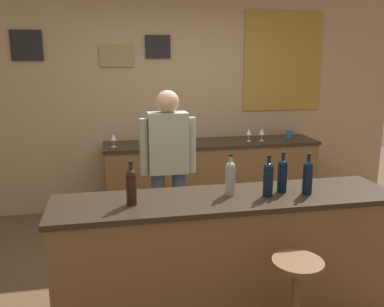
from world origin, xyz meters
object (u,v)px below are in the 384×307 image
Objects in this scene: wine_glass_b at (249,132)px; wine_bottle_d at (282,174)px; bar_stool at (296,292)px; coffee_mug at (290,134)px; bartender at (168,164)px; wine_glass_a at (113,138)px; wine_bottle_b at (230,177)px; wine_bottle_e at (308,176)px; wine_bottle_a at (131,185)px; wine_glass_c at (262,132)px; wine_bottle_c at (268,178)px.

wine_bottle_d is at bearing -102.12° from wine_glass_b.
coffee_mug is (1.15, 2.69, 0.49)m from bar_stool.
bartender is 10.45× the size of wine_glass_a.
wine_bottle_b reaches higher than wine_glass_b.
wine_glass_a is at bearing 123.95° from wine_bottle_e.
bartender is 5.29× the size of wine_bottle_d.
wine_glass_b is at bearing 52.78° from wine_bottle_a.
wine_glass_c reaches higher than coffee_mug.
wine_bottle_c is 2.45× the size of coffee_mug.
wine_bottle_a is at bearing 178.73° from wine_bottle_e.
wine_glass_c is (0.16, -0.01, 0.00)m from wine_glass_b.
wine_bottle_b is at bearing 177.31° from wine_bottle_d.
wine_bottle_a is 1.00× the size of wine_bottle_e.
wine_glass_b is at bearing 42.73° from bartender.
wine_bottle_c is at bearing 178.02° from wine_bottle_e.
bartender reaches higher than wine_bottle_c.
wine_bottle_c is at bearing -59.16° from bartender.
wine_glass_c is at bearing 0.21° from wine_glass_a.
wine_bottle_b is 1.97× the size of wine_glass_c.
wine_glass_b is 0.17m from wine_glass_c.
wine_bottle_c is at bearing -1.04° from wine_bottle_a.
wine_bottle_c is 1.97× the size of wine_glass_a.
wine_bottle_e is at bearing -1.98° from wine_bottle_c.
wine_glass_c is (1.70, 2.01, -0.05)m from wine_bottle_a.
wine_bottle_e is 2.45× the size of coffee_mug.
wine_bottle_c is 0.15m from wine_bottle_d.
wine_bottle_e is 2.33m from coffee_mug.
wine_bottle_a is 3.02m from coffee_mug.
wine_glass_a and wine_glass_c have the same top height.
bar_stool is 2.96m from coffee_mug.
wine_bottle_a is 1.00× the size of wine_bottle_d.
wine_glass_c is (0.73, 2.56, 0.55)m from bar_stool.
wine_bottle_b is 0.57m from wine_bottle_e.
coffee_mug is at bearing 55.73° from wine_bottle_b.
wine_glass_c is at bearing 73.30° from wine_bottle_d.
bartender is 10.45× the size of wine_glass_c.
bartender reaches higher than wine_glass_a.
bar_stool is 4.39× the size of wine_glass_b.
wine_glass_a is at bearing 114.80° from bartender.
wine_bottle_b is 1.97× the size of wine_glass_b.
wine_bottle_a is 1.97× the size of wine_glass_c.
wine_bottle_d is at bearing 26.06° from wine_bottle_c.
wine_bottle_c is 2.12m from wine_glass_b.
wine_bottle_b is 2.18m from wine_glass_c.
wine_bottle_a is 2.54m from wine_glass_b.
bar_stool is at bearing -105.84° from wine_glass_c.
wine_bottle_e is 1.97× the size of wine_glass_b.
wine_bottle_e reaches higher than wine_glass_a.
bar_stool is at bearing -89.99° from wine_bottle_c.
bar_stool is 4.39× the size of wine_glass_c.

